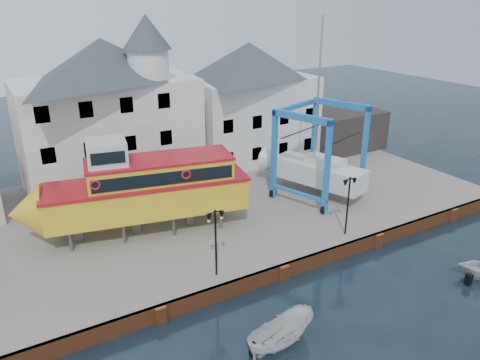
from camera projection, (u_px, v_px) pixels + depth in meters
ground at (283, 279)px, 28.77m from camera, size 140.00×140.00×0.00m
hardstanding at (204, 207)px, 37.42m from camera, size 44.00×22.00×1.00m
quay_wall at (283, 272)px, 28.67m from camera, size 44.00×0.47×1.00m
building_white_main at (109, 112)px, 38.54m from camera, size 14.00×8.30×14.00m
building_white_right at (249, 101)px, 45.81m from camera, size 12.00×8.00×11.20m
shed_dark at (337, 128)px, 50.23m from camera, size 8.00×7.00×4.00m
lamp_post_left at (215, 226)px, 26.32m from camera, size 1.12×0.32×4.20m
lamp_post_right at (349, 191)px, 31.02m from camera, size 1.12×0.32×4.20m
tour_boat at (133, 189)px, 31.30m from camera, size 15.94×6.71×6.76m
travel_lift at (310, 165)px, 38.27m from camera, size 7.81×9.53×14.00m
motorboat_a at (280, 345)px, 23.38m from camera, size 4.33×2.15×1.60m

